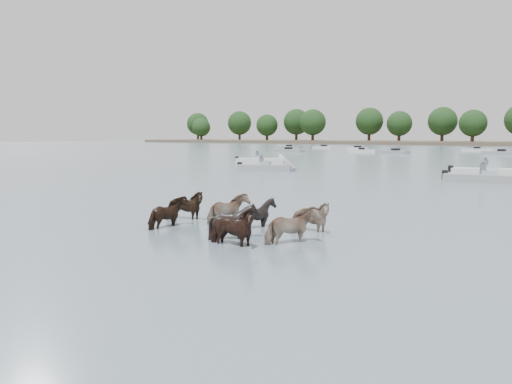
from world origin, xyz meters
The scene contains 8 objects.
ground centered at (0.00, 0.00, 0.00)m, with size 400.00×400.00×0.00m, color #4C5D6D.
shoreline centered at (-70.00, 150.00, 0.50)m, with size 160.00×30.00×1.00m, color #4C4233.
pony_herd centered at (-0.82, 1.74, 0.36)m, with size 6.50×3.86×1.28m.
motorboat_a centered at (-14.43, 24.65, 0.23)m, with size 5.05×3.28×1.92m.
motorboat_b centered at (2.91, 23.60, 0.22)m, with size 5.89×1.98×1.92m.
motorboat_c centered at (1.82, 30.06, 0.22)m, with size 6.19×3.41×1.92m.
motorboat_f centered at (-21.33, 33.97, 0.23)m, with size 5.61×3.76×1.92m.
treeline centered at (-73.10, 151.27, 7.10)m, with size 147.94×21.91×12.51m.
Camera 1 is at (8.39, -10.24, 2.89)m, focal length 35.77 mm.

